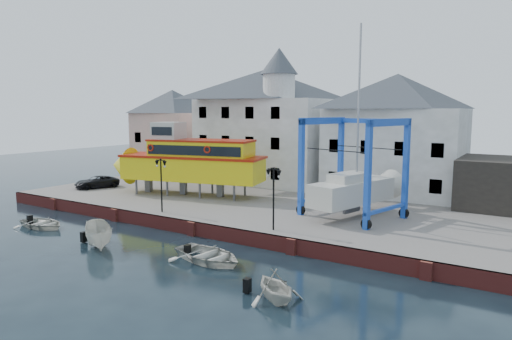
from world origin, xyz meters
The scene contains 15 objects.
ground centered at (0.00, 0.00, 0.00)m, with size 140.00×140.00×0.00m, color black.
hardstanding centered at (0.00, 11.00, 0.50)m, with size 44.00×22.00×1.00m, color #625F5C.
quay_wall centered at (0.00, 0.10, 0.50)m, with size 44.00×0.47×1.00m.
building_pink centered at (-18.00, 18.00, 6.15)m, with size 8.00×7.00×10.30m.
building_white_main centered at (-4.87, 18.39, 7.34)m, with size 14.00×8.30×14.00m.
building_white_right centered at (9.00, 19.00, 6.60)m, with size 12.00×8.00×11.20m.
lamp_post_left centered at (-4.00, 1.20, 4.17)m, with size 1.12×0.32×4.20m.
lamp_post_right centered at (6.00, 1.20, 4.17)m, with size 1.12×0.32×4.20m.
tour_boat centered at (-7.55, 7.84, 4.18)m, with size 15.94×7.00×6.75m.
travel_lift centered at (9.23, 8.47, 3.34)m, with size 7.67×9.59×14.05m.
van centered at (-17.41, 5.84, 1.60)m, with size 2.00×4.33×1.20m, color black.
motorboat_a centered at (-3.45, -5.23, 0.00)m, with size 1.67×4.45×1.72m, color beige.
motorboat_b centered at (4.45, -3.81, 0.00)m, with size 3.46×4.84×1.00m, color beige.
motorboat_c centered at (10.58, -6.52, 0.00)m, with size 2.61×3.02×1.59m, color beige.
motorboat_d centered at (-11.12, -4.33, 0.00)m, with size 2.98×4.17×0.86m, color beige.
Camera 1 is at (20.67, -24.33, 8.91)m, focal length 32.00 mm.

